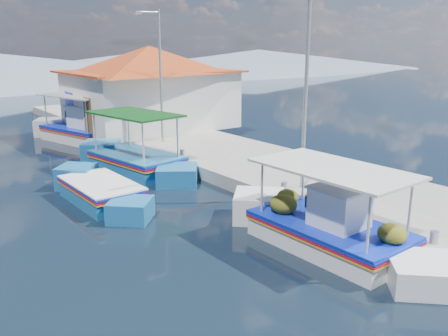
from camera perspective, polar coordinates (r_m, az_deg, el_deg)
ground at (r=11.50m, az=0.40°, el=-11.16°), size 160.00×160.00×0.00m
quay at (r=19.31m, az=3.43°, el=0.49°), size 5.00×44.00×0.50m
bollards at (r=17.37m, az=-0.21°, el=0.23°), size 0.20×17.20×0.30m
main_caique at (r=12.33m, az=12.34°, el=-7.35°), size 2.19×7.14×2.35m
caique_green_canopy at (r=19.33m, az=-10.61°, el=0.72°), size 2.85×7.01×2.65m
caique_blue_hull at (r=15.96m, az=-14.71°, el=-3.00°), size 1.78×5.81×1.03m
caique_far at (r=26.16m, az=-16.89°, el=4.25°), size 3.55×7.47×2.71m
harbor_building at (r=26.43m, az=-8.93°, el=9.80°), size 10.49×10.49×4.40m
lamp_post_near at (r=14.90m, az=9.67°, el=10.08°), size 1.21×0.14×6.00m
lamp_post_far at (r=22.05m, az=-7.92°, el=11.65°), size 1.21×0.14×6.00m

